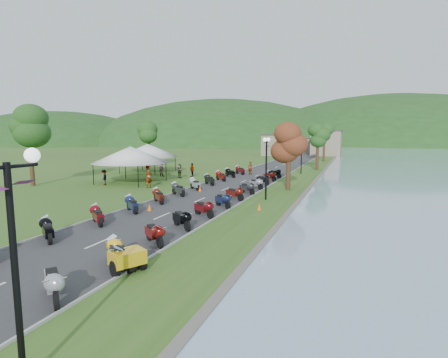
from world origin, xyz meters
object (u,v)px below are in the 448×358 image
(streetlamp_near, at_px, (15,273))
(pedestrian_c, at_px, (105,185))
(yellow_trike, at_px, (120,255))
(vendor_tent_main, at_px, (131,165))
(pedestrian_b, at_px, (162,176))
(pedestrian_a, at_px, (149,188))

(streetlamp_near, xyz_separation_m, pedestrian_c, (-18.16, 24.84, -2.50))
(pedestrian_c, bearing_deg, yellow_trike, 15.79)
(vendor_tent_main, relative_size, pedestrian_b, 2.93)
(vendor_tent_main, distance_m, pedestrian_c, 3.58)
(streetlamp_near, distance_m, pedestrian_c, 30.87)
(yellow_trike, height_order, vendor_tent_main, vendor_tent_main)
(streetlamp_near, relative_size, pedestrian_b, 2.63)
(pedestrian_c, bearing_deg, vendor_tent_main, 121.88)
(vendor_tent_main, bearing_deg, yellow_trike, -55.75)
(vendor_tent_main, height_order, pedestrian_b, vendor_tent_main)
(pedestrian_a, height_order, pedestrian_c, pedestrian_a)
(streetlamp_near, relative_size, vendor_tent_main, 0.90)
(yellow_trike, relative_size, pedestrian_c, 1.49)
(vendor_tent_main, height_order, pedestrian_a, vendor_tent_main)
(pedestrian_a, bearing_deg, pedestrian_c, 109.27)
(vendor_tent_main, relative_size, pedestrian_c, 3.47)
(pedestrian_a, bearing_deg, streetlamp_near, -132.48)
(streetlamp_near, bearing_deg, pedestrian_b, 115.97)
(vendor_tent_main, distance_m, pedestrian_a, 5.11)
(streetlamp_near, height_order, pedestrian_b, streetlamp_near)
(pedestrian_a, xyz_separation_m, pedestrian_c, (-5.55, 0.12, 0.00))
(pedestrian_b, bearing_deg, pedestrian_a, 128.34)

